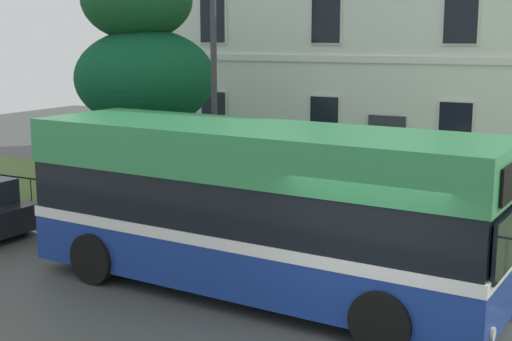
% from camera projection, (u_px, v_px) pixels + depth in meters
% --- Properties ---
extents(iron_verge_railing, '(16.57, 0.04, 0.97)m').
position_uv_depth(iron_verge_railing, '(278.00, 231.00, 14.56)').
color(iron_verge_railing, black).
rests_on(iron_verge_railing, ground_plane).
extents(evergreen_tree, '(4.34, 4.34, 6.51)m').
position_uv_depth(evergreen_tree, '(143.00, 97.00, 19.11)').
color(evergreen_tree, '#423328').
rests_on(evergreen_tree, ground_plane).
extents(single_decker_bus, '(8.83, 3.02, 3.02)m').
position_uv_depth(single_decker_bus, '(257.00, 207.00, 12.54)').
color(single_decker_bus, navy).
rests_on(single_decker_bus, ground_plane).
extents(street_lamp_post, '(0.36, 0.24, 5.96)m').
position_uv_depth(street_lamp_post, '(214.00, 80.00, 16.02)').
color(street_lamp_post, '#333338').
rests_on(street_lamp_post, ground_plane).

